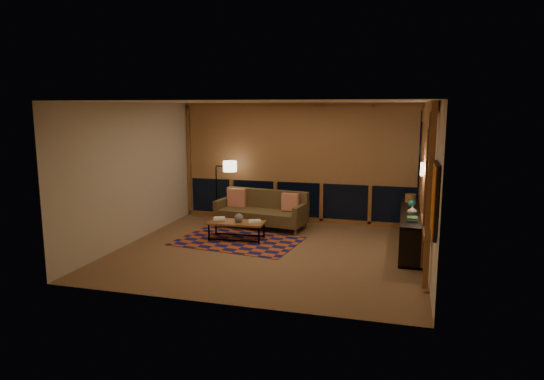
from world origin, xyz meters
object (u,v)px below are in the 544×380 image
(sofa, at_px, (261,210))
(coffee_table, at_px, (237,231))
(floor_lamp, at_px, (216,191))
(bookshelf, at_px, (411,229))

(sofa, distance_m, coffee_table, 1.09)
(sofa, xyz_separation_m, floor_lamp, (-1.16, 0.30, 0.31))
(floor_lamp, bearing_deg, bookshelf, -17.37)
(coffee_table, bearing_deg, floor_lamp, 122.48)
(coffee_table, relative_size, floor_lamp, 0.78)
(coffee_table, height_order, bookshelf, bookshelf)
(floor_lamp, bearing_deg, coffee_table, -59.80)
(sofa, height_order, floor_lamp, floor_lamp)
(sofa, relative_size, floor_lamp, 1.37)
(coffee_table, bearing_deg, sofa, 76.88)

